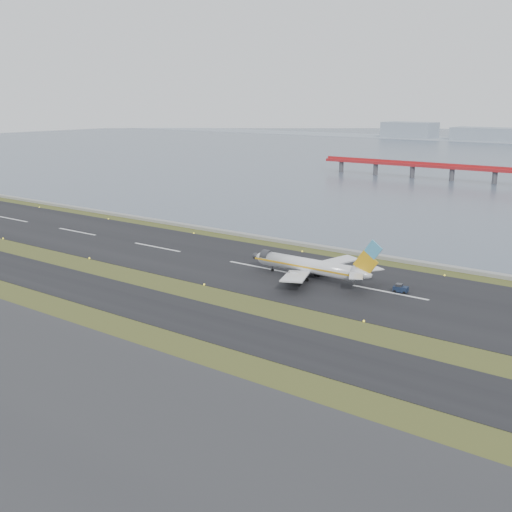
# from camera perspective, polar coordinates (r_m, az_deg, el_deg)

# --- Properties ---
(ground) EXTENTS (1000.00, 1000.00, 0.00)m
(ground) POSITION_cam_1_polar(r_m,az_deg,el_deg) (156.84, -6.46, -3.23)
(ground) COLOR #384B1A
(ground) RESTS_ON ground
(taxiway_strip) EXTENTS (1000.00, 18.00, 0.10)m
(taxiway_strip) POSITION_cam_1_polar(r_m,az_deg,el_deg) (148.83, -9.65, -4.27)
(taxiway_strip) COLOR black
(taxiway_strip) RESTS_ON ground
(runway_strip) EXTENTS (1000.00, 45.00, 0.10)m
(runway_strip) POSITION_cam_1_polar(r_m,az_deg,el_deg) (178.79, 0.18, -0.98)
(runway_strip) COLOR black
(runway_strip) RESTS_ON ground
(seawall) EXTENTS (1000.00, 2.50, 1.00)m
(seawall) POSITION_cam_1_polar(r_m,az_deg,el_deg) (202.72, 5.30, 0.87)
(seawall) COLOR gray
(seawall) RESTS_ON ground
(airliner) EXTENTS (38.52, 32.89, 12.80)m
(airliner) POSITION_cam_1_polar(r_m,az_deg,el_deg) (166.73, 4.97, -0.92)
(airliner) COLOR white
(airliner) RESTS_ON ground
(pushback_tug) EXTENTS (3.64, 2.40, 2.20)m
(pushback_tug) POSITION_cam_1_polar(r_m,az_deg,el_deg) (159.19, 12.72, -2.83)
(pushback_tug) COLOR #131E35
(pushback_tug) RESTS_ON ground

